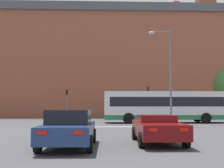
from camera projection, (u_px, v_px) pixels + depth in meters
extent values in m
cube|color=silver|center=(110.00, 127.00, 22.17)|extent=(7.77, 0.30, 0.01)
cube|color=gray|center=(107.00, 119.00, 36.42)|extent=(68.63, 2.50, 0.01)
cube|color=brown|center=(121.00, 69.00, 46.95)|extent=(42.85, 13.60, 15.49)
cube|color=#4C4F56|center=(121.00, 21.00, 47.60)|extent=(43.71, 14.14, 1.26)
cube|color=brown|center=(16.00, 11.00, 46.88)|extent=(0.90, 0.90, 1.55)
cube|color=brown|center=(73.00, 12.00, 47.29)|extent=(0.90, 0.90, 1.55)
cube|color=brown|center=(120.00, 17.00, 49.91)|extent=(0.90, 0.90, 1.55)
cube|color=brown|center=(176.00, 7.00, 44.87)|extent=(0.90, 0.90, 1.55)
cube|color=brown|center=(224.00, 13.00, 47.76)|extent=(0.90, 0.90, 1.55)
cylinder|color=brown|center=(206.00, 6.00, 48.32)|extent=(3.55, 3.55, 4.25)
cube|color=navy|center=(69.00, 131.00, 11.24)|extent=(1.96, 4.39, 0.63)
cube|color=black|center=(69.00, 117.00, 11.25)|extent=(1.66, 1.99, 0.56)
cylinder|color=black|center=(53.00, 136.00, 12.55)|extent=(0.23, 0.64, 0.64)
cylinder|color=black|center=(93.00, 136.00, 12.58)|extent=(0.23, 0.64, 0.64)
cylinder|color=black|center=(38.00, 144.00, 9.86)|extent=(0.23, 0.64, 0.64)
cylinder|color=black|center=(90.00, 144.00, 9.89)|extent=(0.23, 0.64, 0.64)
cube|color=red|center=(42.00, 133.00, 9.05)|extent=(0.32, 0.06, 0.12)
cube|color=red|center=(78.00, 133.00, 9.08)|extent=(0.32, 0.06, 0.12)
cube|color=#600C0F|center=(157.00, 129.00, 12.49)|extent=(1.91, 4.46, 0.62)
cube|color=#600C0F|center=(157.00, 118.00, 12.64)|extent=(1.61, 1.35, 0.31)
cylinder|color=black|center=(135.00, 133.00, 13.82)|extent=(0.23, 0.64, 0.64)
cylinder|color=black|center=(170.00, 133.00, 13.85)|extent=(0.23, 0.64, 0.64)
cylinder|color=black|center=(141.00, 140.00, 11.08)|extent=(0.23, 0.64, 0.64)
cylinder|color=black|center=(186.00, 140.00, 11.11)|extent=(0.23, 0.64, 0.64)
cube|color=red|center=(153.00, 130.00, 10.26)|extent=(0.32, 0.05, 0.12)
cube|color=red|center=(184.00, 130.00, 10.28)|extent=(0.32, 0.05, 0.12)
cube|color=silver|center=(165.00, 105.00, 27.67)|extent=(11.85, 2.46, 2.70)
cube|color=#1E7042|center=(165.00, 117.00, 27.58)|extent=(11.87, 2.48, 0.44)
cube|color=black|center=(164.00, 102.00, 27.70)|extent=(10.90, 2.49, 0.90)
cylinder|color=black|center=(197.00, 117.00, 28.88)|extent=(1.00, 0.28, 1.00)
cylinder|color=black|center=(206.00, 118.00, 26.53)|extent=(1.00, 0.28, 1.00)
cylinder|color=black|center=(126.00, 117.00, 28.63)|extent=(1.00, 0.28, 1.00)
cylinder|color=black|center=(129.00, 118.00, 26.27)|extent=(1.00, 0.28, 1.00)
cylinder|color=slate|center=(67.00, 107.00, 35.60)|extent=(0.12, 0.12, 3.00)
cube|color=black|center=(67.00, 92.00, 35.75)|extent=(0.26, 0.20, 0.80)
sphere|color=red|center=(67.00, 90.00, 35.64)|extent=(0.17, 0.17, 0.17)
sphere|color=black|center=(67.00, 92.00, 35.62)|extent=(0.17, 0.17, 0.17)
sphere|color=black|center=(67.00, 94.00, 35.60)|extent=(0.17, 0.17, 0.17)
cylinder|color=slate|center=(148.00, 106.00, 36.21)|extent=(0.12, 0.12, 3.34)
cube|color=black|center=(148.00, 90.00, 36.37)|extent=(0.26, 0.20, 0.80)
sphere|color=red|center=(148.00, 88.00, 36.26)|extent=(0.17, 0.17, 0.17)
sphere|color=black|center=(148.00, 90.00, 36.24)|extent=(0.17, 0.17, 0.17)
sphere|color=black|center=(148.00, 92.00, 36.22)|extent=(0.17, 0.17, 0.17)
cylinder|color=slate|center=(171.00, 77.00, 23.73)|extent=(0.16, 0.16, 8.15)
cylinder|color=slate|center=(161.00, 32.00, 24.01)|extent=(1.57, 0.10, 0.10)
ellipsoid|color=#B2B2B7|center=(152.00, 33.00, 23.97)|extent=(0.50, 0.36, 0.22)
cylinder|color=black|center=(133.00, 115.00, 36.20)|extent=(0.13, 0.13, 0.85)
cylinder|color=black|center=(132.00, 115.00, 36.28)|extent=(0.13, 0.13, 0.85)
cube|color=tan|center=(132.00, 109.00, 36.30)|extent=(0.46, 0.38, 0.67)
sphere|color=tan|center=(132.00, 106.00, 36.34)|extent=(0.25, 0.25, 0.25)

